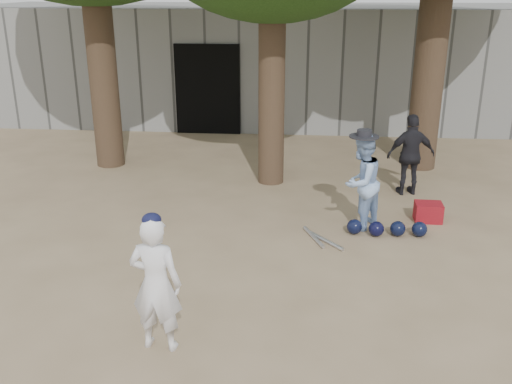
# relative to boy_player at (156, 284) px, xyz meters

# --- Properties ---
(ground) EXTENTS (70.00, 70.00, 0.00)m
(ground) POSITION_rel_boy_player_xyz_m (0.21, 1.17, -0.73)
(ground) COLOR #937C5E
(ground) RESTS_ON ground
(boy_player) EXTENTS (0.56, 0.40, 1.46)m
(boy_player) POSITION_rel_boy_player_xyz_m (0.00, 0.00, 0.00)
(boy_player) COLOR white
(boy_player) RESTS_ON ground
(spectator_blue) EXTENTS (0.88, 0.91, 1.48)m
(spectator_blue) POSITION_rel_boy_player_xyz_m (2.31, 3.30, 0.01)
(spectator_blue) COLOR #96B9E9
(spectator_blue) RESTS_ON ground
(spectator_dark) EXTENTS (0.90, 0.50, 1.45)m
(spectator_dark) POSITION_rel_boy_player_xyz_m (3.31, 4.92, -0.01)
(spectator_dark) COLOR black
(spectator_dark) RESTS_ON ground
(red_bag) EXTENTS (0.43, 0.33, 0.30)m
(red_bag) POSITION_rel_boy_player_xyz_m (3.43, 3.66, -0.58)
(red_bag) COLOR #A61625
(red_bag) RESTS_ON ground
(back_building) EXTENTS (16.00, 5.24, 3.00)m
(back_building) POSITION_rel_boy_player_xyz_m (0.21, 11.50, 0.77)
(back_building) COLOR gray
(back_building) RESTS_ON ground
(helmet_row) EXTENTS (1.19, 0.28, 0.23)m
(helmet_row) POSITION_rel_boy_player_xyz_m (2.71, 3.03, -0.62)
(helmet_row) COLOR black
(helmet_row) RESTS_ON ground
(bat_pile) EXTENTS (0.59, 0.76, 0.06)m
(bat_pile) POSITION_rel_boy_player_xyz_m (1.71, 2.76, -0.70)
(bat_pile) COLOR silver
(bat_pile) RESTS_ON ground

